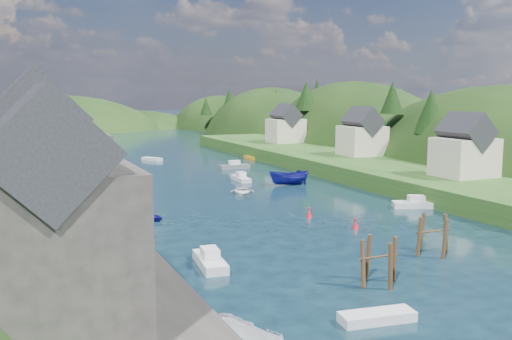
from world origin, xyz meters
name	(u,v)px	position (x,y,z in m)	size (l,w,h in m)	color
ground	(199,177)	(0.00, 50.00, 0.00)	(600.00, 600.00, 0.00)	black
hillside_right	(351,182)	(45.00, 75.00, -7.41)	(36.00, 245.56, 48.00)	black
far_hills	(92,159)	(1.22, 174.01, -10.80)	(103.00, 68.00, 44.00)	black
hill_trees	(167,104)	(-0.88, 64.30, 11.07)	(91.60, 149.41, 12.20)	black
quay_left	(53,228)	(-24.00, 20.00, 1.00)	(12.00, 110.00, 2.00)	#2D2B28
quayside_buildings	(34,187)	(-26.00, 6.39, 7.09)	(8.00, 35.84, 12.90)	#2D2B28
boat_sheds	(20,160)	(-26.00, 39.00, 5.27)	(7.00, 21.00, 7.50)	#2D2D30
terrace_right	(369,169)	(25.00, 40.00, 1.20)	(16.00, 120.00, 2.40)	#234719
right_bank_cottages	(356,135)	(28.00, 48.33, 5.84)	(9.00, 59.24, 8.41)	beige
piling_cluster_near	(379,265)	(-4.10, -2.31, 1.39)	(3.16, 2.95, 3.91)	#382314
piling_cluster_far	(433,238)	(4.47, 2.00, 1.36)	(3.38, 3.14, 3.86)	#382314
channel_buoy_near	(356,224)	(3.60, 11.98, 0.48)	(0.70, 0.70, 1.10)	red
channel_buoy_far	(309,213)	(1.95, 18.38, 0.48)	(0.70, 0.70, 1.10)	red
moored_boats	(241,197)	(-1.40, 29.41, 0.61)	(37.19, 88.14, 2.31)	silver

